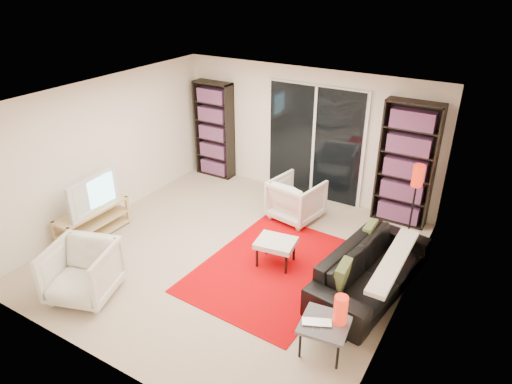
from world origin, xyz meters
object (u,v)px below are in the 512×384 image
ottoman (276,244)px  side_table (325,325)px  bookshelf_left (214,130)px  sofa (372,269)px  armchair_front (82,272)px  bookshelf_right (406,165)px  tv_stand (93,222)px  armchair_back (296,199)px  floor_lamp (417,184)px

ottoman → side_table: bearing=-43.2°
bookshelf_left → side_table: bookshelf_left is taller
sofa → ottoman: (-1.38, -0.15, 0.03)m
bookshelf_left → armchair_front: size_ratio=2.34×
bookshelf_right → tv_stand: size_ratio=1.67×
tv_stand → side_table: tv_stand is taller
tv_stand → ottoman: 3.02m
bookshelf_right → armchair_back: 1.90m
bookshelf_right → side_table: bearing=-88.8°
armchair_front → side_table: bearing=-5.5°
bookshelf_right → sofa: bearing=-85.3°
side_table → floor_lamp: floor_lamp is taller
ottoman → side_table: size_ratio=1.03×
bookshelf_left → tv_stand: 3.12m
bookshelf_right → tv_stand: bookshelf_right is taller
bookshelf_left → ottoman: bearing=-39.9°
armchair_front → ottoman: 2.66m
floor_lamp → tv_stand: bearing=-150.0°
bookshelf_left → floor_lamp: 4.17m
ottoman → floor_lamp: (1.50, 1.73, 0.62)m
sofa → floor_lamp: bearing=3.8°
sofa → ottoman: sofa is taller
floor_lamp → side_table: bearing=-94.4°
armchair_back → tv_stand: bearing=50.8°
floor_lamp → bookshelf_right: bearing=121.2°
tv_stand → armchair_front: armchair_front is taller
side_table → armchair_back: bearing=122.3°
bookshelf_left → sofa: bearing=-27.1°
armchair_back → armchair_front: 3.63m
bookshelf_right → side_table: bookshelf_right is taller
bookshelf_left → sofa: 4.56m
tv_stand → armchair_front: size_ratio=1.51×
sofa → armchair_front: bearing=131.1°
armchair_front → bookshelf_right: bearing=35.0°
ottoman → bookshelf_right: bearing=61.3°
bookshelf_right → armchair_front: size_ratio=2.52×
armchair_front → ottoman: bearing=27.7°
bookshelf_left → sofa: (4.02, -2.06, -0.66)m
sofa → armchair_back: size_ratio=2.69×
bookshelf_left → floor_lamp: size_ratio=1.52×
tv_stand → sofa: size_ratio=0.58×
bookshelf_right → sofa: (0.17, -2.06, -0.74)m
sofa → ottoman: size_ratio=3.50×
sofa → floor_lamp: floor_lamp is taller
bookshelf_left → side_table: bearing=-41.0°
tv_stand → sofa: sofa is taller
ottoman → floor_lamp: size_ratio=0.48×
bookshelf_right → armchair_back: (-1.57, -0.82, -0.69)m
ottoman → armchair_back: bearing=104.6°
bookshelf_right → floor_lamp: size_ratio=1.64×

